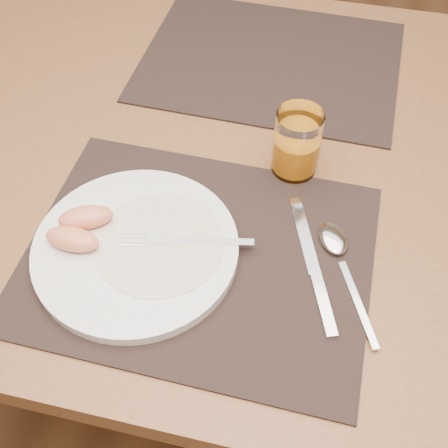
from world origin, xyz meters
TOP-DOWN VIEW (x-y plane):
  - ground at (0.00, 0.00)m, footprint 5.00×5.00m
  - table at (0.00, 0.00)m, footprint 1.40×0.90m
  - placemat_near at (-0.01, -0.22)m, footprint 0.46×0.36m
  - placemat_far at (0.01, 0.22)m, footprint 0.46×0.36m
  - plate at (-0.09, -0.23)m, footprint 0.27×0.27m
  - plate_dressing at (-0.06, -0.22)m, footprint 0.17×0.17m
  - fork at (-0.04, -0.22)m, footprint 0.17×0.05m
  - knife at (0.14, -0.22)m, footprint 0.09×0.21m
  - spoon at (0.17, -0.17)m, footprint 0.10×0.18m
  - juice_glass at (0.09, -0.03)m, footprint 0.07×0.07m
  - grapefruit_wedges at (-0.17, -0.23)m, footprint 0.08×0.09m

SIDE VIEW (x-z plane):
  - ground at x=0.00m, z-range 0.00..0.00m
  - table at x=0.00m, z-range 0.29..1.04m
  - placemat_near at x=-0.01m, z-range 0.75..0.75m
  - placemat_far at x=0.01m, z-range 0.75..0.75m
  - knife at x=0.14m, z-range 0.75..0.76m
  - spoon at x=0.17m, z-range 0.75..0.77m
  - plate at x=-0.09m, z-range 0.75..0.77m
  - plate_dressing at x=-0.06m, z-range 0.77..0.77m
  - fork at x=-0.04m, z-range 0.77..0.77m
  - grapefruit_wedges at x=-0.17m, z-range 0.77..0.80m
  - juice_glass at x=0.09m, z-range 0.75..0.85m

